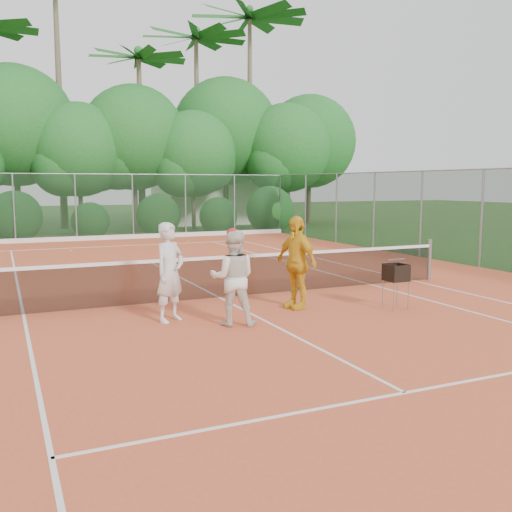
{
  "coord_description": "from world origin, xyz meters",
  "views": [
    {
      "loc": [
        -4.43,
        -11.79,
        2.57
      ],
      "look_at": [
        0.33,
        -1.2,
        1.1
      ],
      "focal_mm": 40.0,
      "sensor_mm": 36.0,
      "label": 1
    }
  ],
  "objects_px": {
    "player_center_grp": "(233,278)",
    "player_yellow": "(296,262)",
    "ball_hopper": "(396,273)",
    "player_white": "(170,272)"
  },
  "relations": [
    {
      "from": "player_center_grp",
      "to": "player_yellow",
      "type": "height_order",
      "value": "player_yellow"
    },
    {
      "from": "player_white",
      "to": "player_center_grp",
      "type": "distance_m",
      "value": 1.22
    },
    {
      "from": "player_yellow",
      "to": "ball_hopper",
      "type": "relative_size",
      "value": 2.05
    },
    {
      "from": "player_center_grp",
      "to": "player_white",
      "type": "bearing_deg",
      "value": 142.27
    },
    {
      "from": "player_center_grp",
      "to": "player_yellow",
      "type": "bearing_deg",
      "value": 24.56
    },
    {
      "from": "player_white",
      "to": "ball_hopper",
      "type": "relative_size",
      "value": 1.99
    },
    {
      "from": "player_white",
      "to": "player_center_grp",
      "type": "xyz_separation_m",
      "value": [
        0.96,
        -0.74,
        -0.05
      ]
    },
    {
      "from": "ball_hopper",
      "to": "player_yellow",
      "type": "bearing_deg",
      "value": 158.07
    },
    {
      "from": "player_center_grp",
      "to": "ball_hopper",
      "type": "distance_m",
      "value": 3.53
    },
    {
      "from": "player_center_grp",
      "to": "ball_hopper",
      "type": "relative_size",
      "value": 1.9
    }
  ]
}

